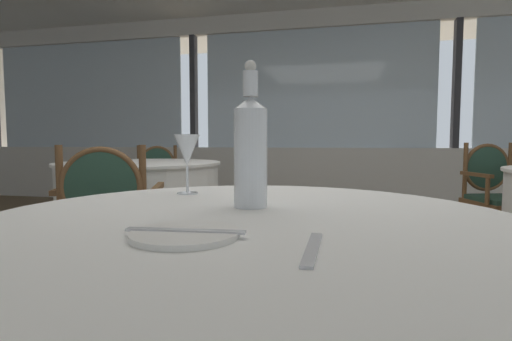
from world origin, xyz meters
The scene contains 11 objects.
ground_plane centered at (0.00, 0.00, 0.00)m, with size 15.19×15.19×0.00m, color #756047.
window_wall_far centered at (0.00, 3.58, 1.11)m, with size 11.69×0.14×2.79m.
side_plate centered at (0.10, -1.40, 0.77)m, with size 0.18×0.18×0.01m, color white.
butter_knife centered at (0.10, -1.40, 0.78)m, with size 0.21×0.02×0.00m, color silver.
dinner_fork centered at (0.31, -1.43, 0.77)m, with size 0.18×0.02×0.00m, color silver.
water_bottle centered at (0.14, -1.08, 0.91)m, with size 0.08×0.08×0.35m.
wine_glass centered at (-0.11, -0.89, 0.90)m, with size 0.08×0.08×0.18m.
dining_chair_0_1 centered at (1.62, 1.50, 0.54)m, with size 0.62×0.57×0.92m.
background_table_1 centered at (-1.23, 0.83, 0.38)m, with size 1.30×1.30×0.77m.
dining_chair_1_0 centered at (-1.61, 1.83, 0.53)m, with size 0.63×0.59×0.89m.
dining_chair_1_1 centered at (-0.86, -0.18, 0.53)m, with size 0.63×0.59×0.91m.
Camera 1 is at (0.35, -1.99, 0.93)m, focal length 26.75 mm.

